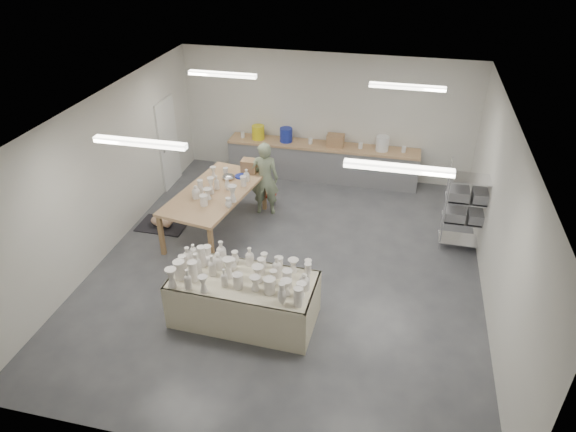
% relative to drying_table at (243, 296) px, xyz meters
% --- Properties ---
extents(room, '(8.00, 8.02, 3.00)m').
position_rel_drying_table_xyz_m(room, '(0.26, 1.66, 1.59)').
color(room, '#424449').
rests_on(room, ground).
extents(back_counter, '(4.60, 0.60, 1.24)m').
position_rel_drying_table_xyz_m(back_counter, '(0.36, 5.26, 0.02)').
color(back_counter, '#AC7D53').
rests_on(back_counter, ground).
extents(wire_shelf, '(0.88, 0.48, 1.80)m').
position_rel_drying_table_xyz_m(wire_shelf, '(3.57, 2.98, 0.45)').
color(wire_shelf, silver).
rests_on(wire_shelf, ground).
extents(drying_table, '(2.33, 1.16, 1.18)m').
position_rel_drying_table_xyz_m(drying_table, '(0.00, 0.00, 0.00)').
color(drying_table, olive).
rests_on(drying_table, ground).
extents(work_table, '(1.61, 2.63, 1.27)m').
position_rel_drying_table_xyz_m(work_table, '(-1.27, 2.51, 0.45)').
color(work_table, '#AC7D53').
rests_on(work_table, ground).
extents(rug, '(1.00, 0.70, 0.02)m').
position_rel_drying_table_xyz_m(rug, '(-2.53, 2.33, -0.45)').
color(rug, black).
rests_on(rug, ground).
extents(cat, '(0.55, 0.43, 0.21)m').
position_rel_drying_table_xyz_m(cat, '(-2.51, 2.32, -0.34)').
color(cat, white).
rests_on(cat, rug).
extents(potter, '(0.66, 0.49, 1.65)m').
position_rel_drying_table_xyz_m(potter, '(-0.55, 3.37, 0.36)').
color(potter, gray).
rests_on(potter, ground).
extents(red_stool, '(0.45, 0.45, 0.34)m').
position_rel_drying_table_xyz_m(red_stool, '(-0.55, 3.64, -0.16)').
color(red_stool, '#AA2818').
rests_on(red_stool, ground).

